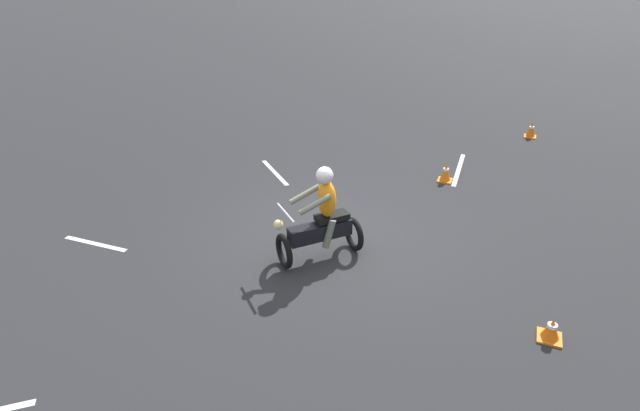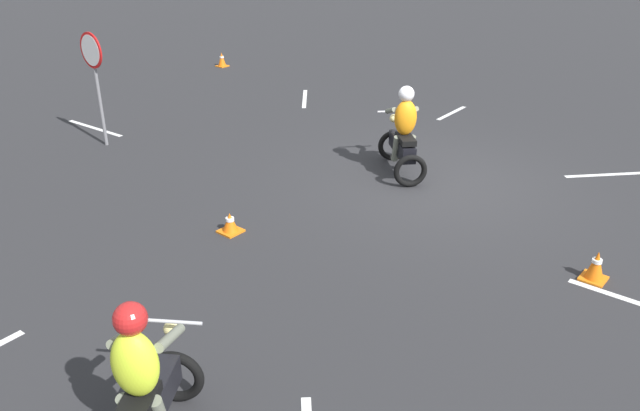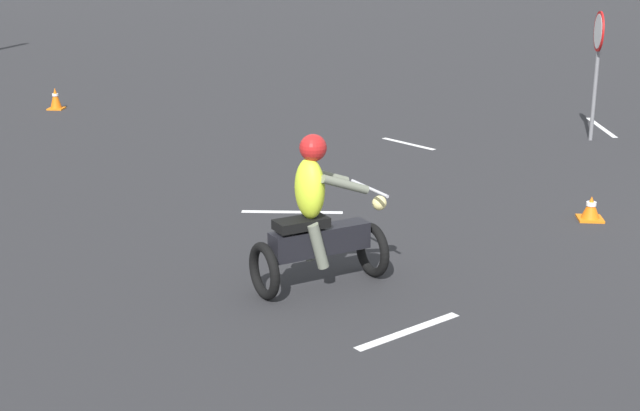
% 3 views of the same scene
% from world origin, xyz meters
% --- Properties ---
extents(ground_plane, '(120.00, 120.00, 0.00)m').
position_xyz_m(ground_plane, '(0.00, 0.00, 0.00)').
color(ground_plane, '#28282B').
extents(motorcycle_rider_foreground, '(1.43, 1.39, 1.66)m').
position_xyz_m(motorcycle_rider_foreground, '(0.66, 0.07, 0.73)').
color(motorcycle_rider_foreground, black).
rests_on(motorcycle_rider_foreground, ground).
extents(motorcycle_rider_background, '(1.28, 1.50, 1.66)m').
position_xyz_m(motorcycle_rider_background, '(-1.23, 7.04, 0.73)').
color(motorcycle_rider_background, black).
rests_on(motorcycle_rider_background, ground).
extents(stop_sign, '(0.70, 0.08, 2.30)m').
position_xyz_m(stop_sign, '(6.20, 2.71, 1.63)').
color(stop_sign, slate).
rests_on(stop_sign, ground).
extents(traffic_cone_mid_center, '(0.32, 0.32, 0.43)m').
position_xyz_m(traffic_cone_mid_center, '(9.61, -3.61, 0.21)').
color(traffic_cone_mid_center, orange).
rests_on(traffic_cone_mid_center, ground).
extents(traffic_cone_mid_left, '(0.32, 0.32, 0.32)m').
position_xyz_m(traffic_cone_mid_left, '(1.38, 3.68, 0.15)').
color(traffic_cone_mid_left, orange).
rests_on(traffic_cone_mid_left, ground).
extents(traffic_cone_far_right, '(0.32, 0.32, 0.42)m').
position_xyz_m(traffic_cone_far_right, '(-3.31, 1.51, 0.20)').
color(traffic_cone_far_right, orange).
rests_on(traffic_cone_far_right, ground).
extents(lane_stripe_e, '(1.84, 0.22, 0.01)m').
position_xyz_m(lane_stripe_e, '(7.35, 2.25, 0.00)').
color(lane_stripe_e, silver).
rests_on(lane_stripe_e, ground).
extents(lane_stripe_sw, '(1.17, 1.23, 0.01)m').
position_xyz_m(lane_stripe_sw, '(-2.30, -2.30, 0.00)').
color(lane_stripe_sw, silver).
rests_on(lane_stripe_sw, ground).
extents(lane_stripe_s, '(0.13, 1.34, 0.01)m').
position_xyz_m(lane_stripe_s, '(1.77, -3.85, 0.00)').
color(lane_stripe_s, silver).
rests_on(lane_stripe_s, ground).
extents(lane_stripe_se, '(1.14, 1.34, 0.01)m').
position_xyz_m(lane_stripe_se, '(5.29, -2.53, 0.00)').
color(lane_stripe_se, silver).
rests_on(lane_stripe_se, ground).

